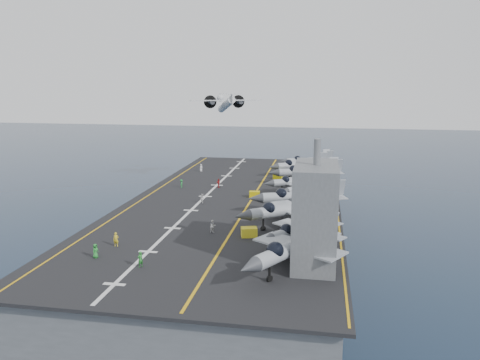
% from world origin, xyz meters
% --- Properties ---
extents(ground, '(500.00, 500.00, 0.00)m').
position_xyz_m(ground, '(0.00, 0.00, 0.00)').
color(ground, '#142135').
rests_on(ground, ground).
extents(hull, '(36.00, 90.00, 10.00)m').
position_xyz_m(hull, '(0.00, 0.00, 5.00)').
color(hull, '#56595E').
rests_on(hull, ground).
extents(flight_deck, '(38.00, 92.00, 0.40)m').
position_xyz_m(flight_deck, '(0.00, 0.00, 10.20)').
color(flight_deck, black).
rests_on(flight_deck, hull).
extents(foul_line, '(0.35, 90.00, 0.02)m').
position_xyz_m(foul_line, '(3.00, 0.00, 10.42)').
color(foul_line, gold).
rests_on(foul_line, flight_deck).
extents(landing_centerline, '(0.50, 90.00, 0.02)m').
position_xyz_m(landing_centerline, '(-6.00, 0.00, 10.42)').
color(landing_centerline, silver).
rests_on(landing_centerline, flight_deck).
extents(deck_edge_port, '(0.25, 90.00, 0.02)m').
position_xyz_m(deck_edge_port, '(-17.00, 0.00, 10.42)').
color(deck_edge_port, gold).
rests_on(deck_edge_port, flight_deck).
extents(deck_edge_stbd, '(0.25, 90.00, 0.02)m').
position_xyz_m(deck_edge_stbd, '(18.50, 0.00, 10.42)').
color(deck_edge_stbd, gold).
rests_on(deck_edge_stbd, flight_deck).
extents(island_superstructure, '(5.00, 10.00, 15.00)m').
position_xyz_m(island_superstructure, '(15.00, -30.00, 17.90)').
color(island_superstructure, '#56595E').
rests_on(island_superstructure, flight_deck).
extents(fighter_jet_0, '(18.06, 19.85, 5.74)m').
position_xyz_m(fighter_jet_0, '(12.80, -32.38, 13.27)').
color(fighter_jet_0, '#9199A2').
rests_on(fighter_jet_0, flight_deck).
extents(fighter_jet_1, '(15.86, 16.74, 4.85)m').
position_xyz_m(fighter_jet_1, '(13.29, -24.01, 12.82)').
color(fighter_jet_1, '#91969F').
rests_on(fighter_jet_1, flight_deck).
extents(fighter_jet_2, '(19.35, 18.07, 5.59)m').
position_xyz_m(fighter_jet_2, '(11.10, -16.01, 13.20)').
color(fighter_jet_2, '#969EA6').
rests_on(fighter_jet_2, flight_deck).
extents(fighter_jet_3, '(18.85, 15.51, 5.63)m').
position_xyz_m(fighter_jet_3, '(12.58, -7.60, 13.21)').
color(fighter_jet_3, gray).
rests_on(fighter_jet_3, flight_deck).
extents(fighter_jet_4, '(15.53, 16.47, 4.76)m').
position_xyz_m(fighter_jet_4, '(13.14, 1.71, 12.78)').
color(fighter_jet_4, gray).
rests_on(fighter_jet_4, flight_deck).
extents(fighter_jet_5, '(15.96, 14.13, 4.63)m').
position_xyz_m(fighter_jet_5, '(11.40, 6.73, 12.72)').
color(fighter_jet_5, '#9CA6AE').
rests_on(fighter_jet_5, flight_deck).
extents(fighter_jet_6, '(18.02, 14.39, 5.47)m').
position_xyz_m(fighter_jet_6, '(13.10, 14.80, 13.14)').
color(fighter_jet_6, '#9EA8B1').
rests_on(fighter_jet_6, flight_deck).
extents(fighter_jet_7, '(17.82, 16.45, 5.15)m').
position_xyz_m(fighter_jet_7, '(10.83, 24.55, 12.97)').
color(fighter_jet_7, '#939CA2').
rests_on(fighter_jet_7, flight_deck).
extents(fighter_jet_8, '(16.07, 13.45, 4.76)m').
position_xyz_m(fighter_jet_8, '(12.53, 31.67, 12.78)').
color(fighter_jet_8, '#A0A8B2').
rests_on(fighter_jet_8, flight_deck).
extents(tow_cart_a, '(2.51, 1.98, 1.33)m').
position_xyz_m(tow_cart_a, '(5.84, -21.76, 11.06)').
color(tow_cart_a, yellow).
rests_on(tow_cart_a, flight_deck).
extents(tow_cart_b, '(2.06, 1.45, 1.17)m').
position_xyz_m(tow_cart_b, '(3.33, 0.97, 10.98)').
color(tow_cart_b, '#C2AE06').
rests_on(tow_cart_b, flight_deck).
extents(tow_cart_c, '(2.51, 2.13, 1.28)m').
position_xyz_m(tow_cart_c, '(6.19, 18.50, 11.04)').
color(tow_cart_c, '#C6BC0B').
rests_on(tow_cart_c, flight_deck).
extents(crew_0, '(0.94, 1.21, 1.81)m').
position_xyz_m(crew_0, '(-11.65, -33.06, 11.30)').
color(crew_0, '#268C33').
rests_on(crew_0, flight_deck).
extents(crew_1, '(1.24, 0.91, 1.90)m').
position_xyz_m(crew_1, '(-10.91, -28.73, 11.35)').
color(crew_1, yellow).
rests_on(crew_1, flight_deck).
extents(crew_2, '(1.18, 1.18, 1.67)m').
position_xyz_m(crew_2, '(-5.36, -4.68, 11.24)').
color(crew_2, silver).
rests_on(crew_2, flight_deck).
extents(crew_3, '(0.70, 1.02, 1.68)m').
position_xyz_m(crew_3, '(-12.76, 6.66, 11.24)').
color(crew_3, '#1D8B36').
rests_on(crew_3, flight_deck).
extents(crew_4, '(1.10, 1.29, 1.81)m').
position_xyz_m(crew_4, '(-5.19, 7.95, 11.30)').
color(crew_4, '#B21919').
rests_on(crew_4, flight_deck).
extents(crew_5, '(1.09, 1.28, 1.80)m').
position_xyz_m(crew_5, '(-13.22, 24.47, 11.30)').
color(crew_5, silver).
rests_on(crew_5, flight_deck).
extents(crew_6, '(1.26, 1.39, 1.93)m').
position_xyz_m(crew_6, '(-5.05, -34.89, 11.37)').
color(crew_6, '#25812C').
rests_on(crew_6, flight_deck).
extents(crew_7, '(1.30, 1.33, 1.86)m').
position_xyz_m(crew_7, '(0.40, -20.92, 11.33)').
color(crew_7, silver).
rests_on(crew_7, flight_deck).
extents(transport_plane, '(26.08, 22.84, 5.15)m').
position_xyz_m(transport_plane, '(-13.49, 56.51, 24.97)').
color(transport_plane, white).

